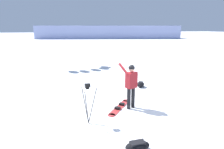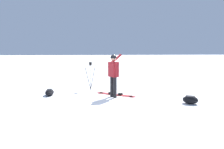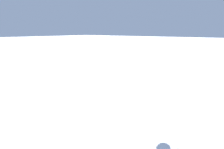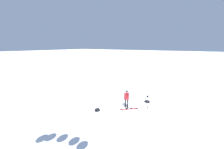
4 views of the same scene
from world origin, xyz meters
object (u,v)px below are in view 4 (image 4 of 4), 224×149
Objects in this scene: snowboard at (129,109)px; camera_tripod at (147,100)px; gear_bag_large at (97,110)px; gear_bag_small at (147,101)px; snowboarder at (127,97)px.

camera_tripod is (0.84, -1.42, 0.93)m from snowboard.
snowboard is 2.95m from gear_bag_large.
snowboard is at bearing 120.70° from camera_tripod.
snowboard is 1.90m from camera_tripod.
camera_tripod is 2.18m from gear_bag_small.
snowboarder is 2.98m from gear_bag_large.
snowboarder is 2.63× the size of gear_bag_small.
gear_bag_small is (2.68, -0.59, 0.11)m from snowboard.
camera_tripod reaches higher than gear_bag_large.
snowboard is 2.75m from gear_bag_small.
gear_bag_small is (1.84, 0.83, -0.82)m from camera_tripod.
gear_bag_small is at bearing -21.30° from snowboarder.
gear_bag_small is (2.50, -0.97, -0.90)m from snowboarder.
snowboarder reaches higher than snowboard.
snowboarder is 2.83m from gear_bag_small.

